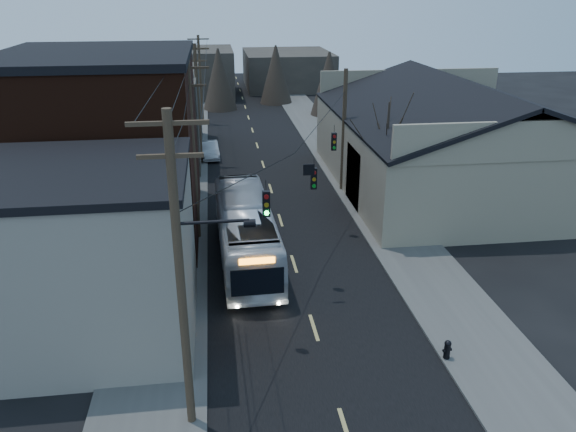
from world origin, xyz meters
name	(u,v)px	position (x,y,z in m)	size (l,w,h in m)	color
road_surface	(265,172)	(0.00, 30.00, 0.01)	(9.00, 110.00, 0.02)	black
sidewalk_left	(181,174)	(-6.50, 30.00, 0.06)	(4.00, 110.00, 0.12)	#474744
sidewalk_right	(346,168)	(6.50, 30.00, 0.06)	(4.00, 110.00, 0.12)	#474744
building_clapboard	(89,256)	(-9.00, 9.00, 3.50)	(8.00, 8.00, 7.00)	slate
building_brick	(105,148)	(-10.00, 20.00, 5.00)	(10.00, 12.00, 10.00)	black
building_left_far	(145,115)	(-9.50, 36.00, 3.50)	(9.00, 14.00, 7.00)	#302C26
warehouse	(452,150)	(13.00, 25.00, 2.70)	(16.16, 20.60, 7.73)	gray
building_far_left	(195,72)	(-6.00, 65.00, 3.00)	(10.00, 12.00, 6.00)	#302C26
building_far_right	(287,69)	(7.00, 70.00, 2.50)	(12.00, 14.00, 5.00)	#302C26
bare_tree	(385,161)	(6.50, 20.00, 3.60)	(0.40, 0.40, 7.20)	black
utility_lines	(225,128)	(-3.11, 24.14, 4.95)	(11.24, 45.28, 10.50)	#382B1E
bus	(246,231)	(-2.42, 15.00, 1.60)	(2.68, 11.46, 3.19)	silver
parked_car	(210,150)	(-4.30, 34.63, 0.67)	(1.42, 4.07, 1.34)	#B3B5BB
fire_hydrant	(447,349)	(4.70, 5.11, 0.54)	(0.38, 0.27, 0.79)	black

